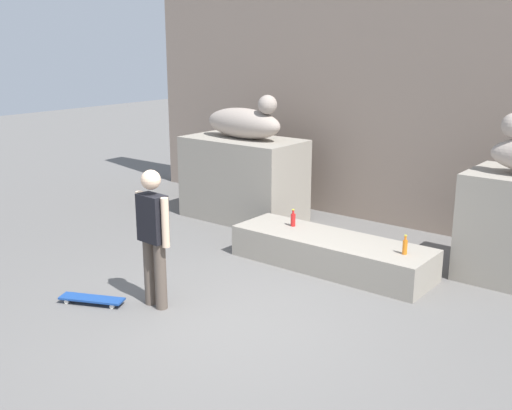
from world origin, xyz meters
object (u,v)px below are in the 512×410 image
at_px(skater, 153,233).
at_px(skateboard, 92,299).
at_px(statue_reclining_left, 245,122).
at_px(bottle_red, 293,219).
at_px(bottle_orange, 405,247).

xyz_separation_m(skater, skateboard, (-0.66, -0.44, -0.86)).
bearing_deg(skater, statue_reclining_left, -63.56).
height_order(skater, bottle_red, skater).
height_order(statue_reclining_left, skateboard, statue_reclining_left).
distance_m(skateboard, bottle_orange, 3.95).
distance_m(skater, bottle_red, 2.54).
bearing_deg(bottle_red, statue_reclining_left, 149.18).
distance_m(statue_reclining_left, bottle_orange, 3.95).
xyz_separation_m(statue_reclining_left, bottle_orange, (3.58, -1.17, -1.17)).
relative_size(statue_reclining_left, skater, 0.98).
bearing_deg(skater, skateboard, 37.55).
bearing_deg(statue_reclining_left, skateboard, -74.20).
bearing_deg(bottle_red, skater, -95.77).
height_order(skateboard, bottle_red, bottle_red).
height_order(skateboard, bottle_orange, bottle_orange).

